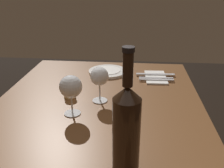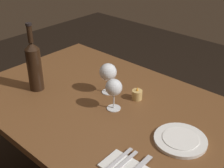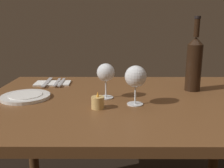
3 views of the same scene
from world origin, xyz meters
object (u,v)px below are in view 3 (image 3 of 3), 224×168
wine_glass_right (136,77)px  fork_outer (62,82)px  wine_glass_left (106,73)px  votive_candle (98,103)px  folded_napkin (53,83)px  fork_inner (57,82)px  wine_bottle (194,63)px  dinner_plate (26,96)px  table_knife (47,82)px

wine_glass_right → fork_outer: size_ratio=0.90×
wine_glass_left → wine_glass_right: wine_glass_right is taller
votive_candle → folded_napkin: bearing=-56.0°
folded_napkin → fork_inner: (-0.03, 0.00, 0.01)m
wine_glass_left → folded_napkin: 0.41m
wine_glass_right → wine_glass_left: bearing=-37.3°
wine_bottle → fork_outer: bearing=-10.9°
fork_outer → dinner_plate: bearing=67.7°
fork_inner → table_knife: 0.06m
wine_bottle → fork_outer: (0.68, -0.13, -0.13)m
wine_glass_right → folded_napkin: bearing=-40.0°
wine_glass_left → dinner_plate: (0.36, 0.00, -0.10)m
folded_napkin → fork_inner: 0.03m
folded_napkin → fork_outer: bearing=180.0°
votive_candle → fork_inner: 0.47m
wine_bottle → fork_inner: wine_bottle is taller
folded_napkin → table_knife: size_ratio=0.92×
dinner_plate → table_knife: 0.26m
wine_glass_left → wine_bottle: bearing=-162.9°
votive_candle → dinner_plate: 0.36m
wine_glass_left → table_knife: (0.33, -0.26, -0.10)m
wine_glass_right → folded_napkin: 0.56m
dinner_plate → folded_napkin: dinner_plate is taller
dinner_plate → wine_glass_left: bearing=-180.0°
dinner_plate → folded_napkin: size_ratio=1.11×
dinner_plate → folded_napkin: 0.27m
fork_inner → wine_glass_right: bearing=138.3°
wine_glass_left → fork_outer: size_ratio=0.86×
wine_glass_right → votive_candle: (0.15, 0.05, -0.09)m
folded_napkin → fork_inner: size_ratio=1.08×
fork_outer → table_knife: bearing=0.0°
wine_glass_left → votive_candle: wine_glass_left is taller
wine_bottle → dinner_plate: 0.81m
wine_glass_left → fork_inner: 0.39m
wine_glass_right → votive_candle: bearing=18.2°
table_knife → fork_outer: bearing=180.0°
wine_glass_right → dinner_plate: size_ratio=0.76×
wine_glass_right → folded_napkin: wine_glass_right is taller
wine_bottle → dinner_plate: (0.78, 0.13, -0.13)m
wine_glass_right → table_knife: (0.45, -0.36, -0.10)m
folded_napkin → dinner_plate: bearing=77.6°
votive_candle → fork_inner: size_ratio=0.37×
dinner_plate → fork_inner: bearing=-107.5°
fork_outer → votive_candle: bearing=118.9°
votive_candle → dinner_plate: bearing=-23.3°
dinner_plate → fork_outer: (-0.11, -0.26, 0.00)m
wine_bottle → votive_candle: size_ratio=5.35×
wine_glass_left → fork_inner: bearing=-43.6°
votive_candle → fork_inner: bearing=-58.5°
wine_glass_right → wine_bottle: size_ratio=0.45×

